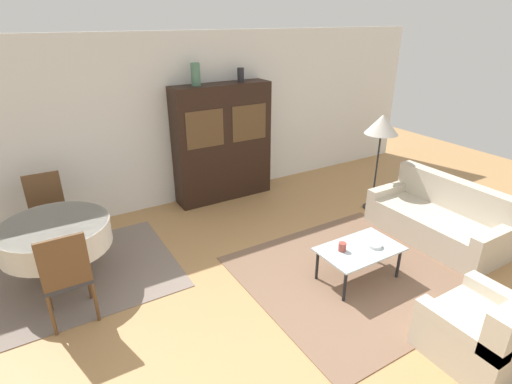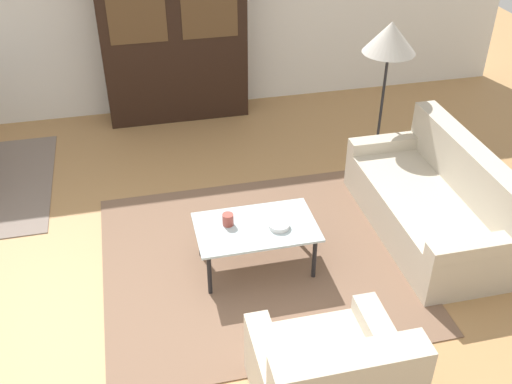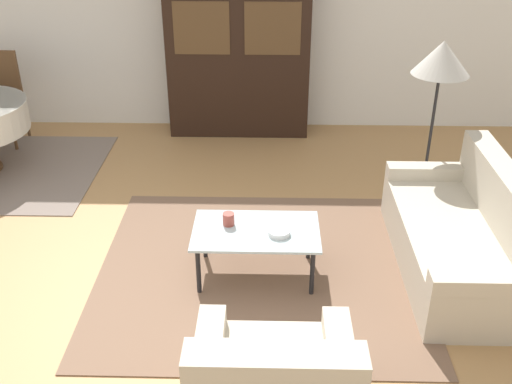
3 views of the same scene
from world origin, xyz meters
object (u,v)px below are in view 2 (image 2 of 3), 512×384
Objects in this scene: armchair at (331,380)px; cup at (228,220)px; coffee_table at (256,230)px; display_cabinet at (174,38)px; bowl at (279,225)px; floor_lamp at (390,42)px; couch at (434,203)px.

armchair reaches higher than cup.
cup reaches higher than coffee_table.
bowl is (0.45, -3.02, -0.52)m from display_cabinet.
floor_lamp is 2.35m from cup.
display_cabinet is 3.09m from bowl.
display_cabinet reaches higher than coffee_table.
armchair is at bearing -84.76° from coffee_table.
coffee_table is 0.24m from cup.
coffee_table is (-0.13, 1.47, 0.09)m from armchair.
armchair is 0.47× the size of display_cabinet.
couch is 1.99× the size of armchair.
bowl is at bearing -81.50° from display_cabinet.
armchair is at bearing -77.27° from cup.
couch is 1.49m from bowl.
bowl is at bearing -18.76° from coffee_table.
couch is 1.86× the size of coffee_table.
armchair is at bearing -84.70° from display_cabinet.
cup is at bearing -145.79° from floor_lamp.
couch is at bearing -87.38° from floor_lamp.
floor_lamp is (1.45, 2.77, 1.06)m from armchair.
cup is 0.41m from bowl.
display_cabinet is at bearing 91.25° from cup.
display_cabinet is 1.24× the size of floor_lamp.
floor_lamp is at bearing 2.62° from couch.
cup is at bearing 91.88° from couch.
floor_lamp is at bearing 34.21° from cup.
couch is 3.48m from display_cabinet.
bowl is (-1.47, -0.19, 0.15)m from couch.
display_cabinet is 2.53m from floor_lamp.
armchair is 9.05× the size of cup.
cup is at bearing 161.41° from bowl.
couch is 1.58m from floor_lamp.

